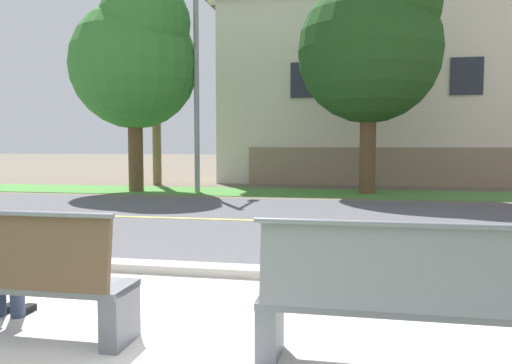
% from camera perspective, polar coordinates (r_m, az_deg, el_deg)
% --- Properties ---
extents(ground_plane, '(140.00, 140.00, 0.00)m').
position_cam_1_polar(ground_plane, '(11.24, 5.32, -3.39)').
color(ground_plane, '#665B4C').
extents(sidewalk_pavement, '(44.00, 3.60, 0.01)m').
position_cam_1_polar(sidewalk_pavement, '(3.94, -6.46, -17.66)').
color(sidewalk_pavement, beige).
rests_on(sidewalk_pavement, ground_plane).
extents(curb_edge, '(44.00, 0.30, 0.11)m').
position_cam_1_polar(curb_edge, '(5.73, -0.48, -10.15)').
color(curb_edge, '#ADA89E').
rests_on(curb_edge, ground_plane).
extents(street_asphalt, '(52.00, 8.00, 0.01)m').
position_cam_1_polar(street_asphalt, '(9.76, 4.42, -4.50)').
color(street_asphalt, '#515156').
rests_on(street_asphalt, ground_plane).
extents(road_centre_line, '(48.00, 0.14, 0.01)m').
position_cam_1_polar(road_centre_line, '(9.76, 4.42, -4.47)').
color(road_centre_line, '#E0CC4C').
rests_on(road_centre_line, ground_plane).
extents(far_verge_grass, '(48.00, 2.80, 0.02)m').
position_cam_1_polar(far_verge_grass, '(15.60, 6.95, -1.26)').
color(far_verge_grass, '#478438').
rests_on(far_verge_grass, ground_plane).
extents(bench_left, '(2.01, 0.48, 1.01)m').
position_cam_1_polar(bench_left, '(4.31, -26.98, -9.80)').
color(bench_left, slate).
rests_on(bench_left, ground_plane).
extents(bench_right, '(2.01, 0.48, 1.01)m').
position_cam_1_polar(bench_right, '(3.45, 17.32, -12.97)').
color(bench_right, slate).
rests_on(bench_right, ground_plane).
extents(streetlamp, '(0.24, 2.10, 6.64)m').
position_cam_1_polar(streetlamp, '(16.21, -6.52, 12.44)').
color(streetlamp, gray).
rests_on(streetlamp, ground_plane).
extents(shade_tree_far_left, '(4.00, 4.00, 6.61)m').
position_cam_1_polar(shade_tree_far_left, '(16.70, -13.31, 13.76)').
color(shade_tree_far_left, brown).
rests_on(shade_tree_far_left, ground_plane).
extents(shade_tree_left, '(4.28, 4.28, 7.06)m').
position_cam_1_polar(shade_tree_left, '(15.88, 13.20, 15.36)').
color(shade_tree_left, brown).
rests_on(shade_tree_left, ground_plane).
extents(garden_wall, '(13.00, 0.36, 1.40)m').
position_cam_1_polar(garden_wall, '(19.05, 18.83, 1.61)').
color(garden_wall, gray).
rests_on(garden_wall, ground_plane).
extents(house_across_street, '(13.48, 6.91, 7.66)m').
position_cam_1_polar(house_across_street, '(22.21, 13.76, 10.24)').
color(house_across_street, beige).
rests_on(house_across_street, ground_plane).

